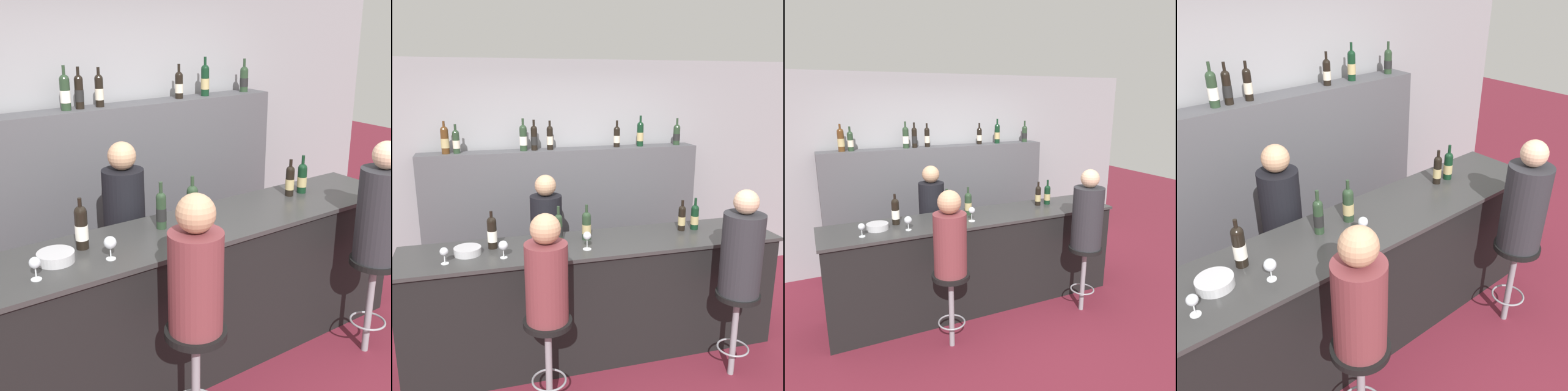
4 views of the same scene
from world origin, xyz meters
TOP-DOWN VIEW (x-y plane):
  - ground_plane at (0.00, 0.00)m, footprint 16.00×16.00m
  - wall_back at (0.00, 1.78)m, footprint 6.40×0.05m
  - bar_counter at (0.00, 0.31)m, footprint 3.23×0.66m
  - back_bar_cabinet at (0.00, 1.55)m, footprint 3.03×0.28m
  - wine_bottle_counter_0 at (-0.85, 0.40)m, footprint 0.08×0.08m
  - wine_bottle_counter_1 at (-0.30, 0.40)m, footprint 0.07×0.07m
  - wine_bottle_counter_2 at (-0.05, 0.40)m, footprint 0.08×0.08m
  - wine_bottle_counter_3 at (0.85, 0.40)m, footprint 0.07×0.07m
  - wine_bottle_counter_4 at (0.98, 0.40)m, footprint 0.07×0.07m
  - wine_bottle_backbar_2 at (-0.43, 1.55)m, footprint 0.08×0.08m
  - wine_bottle_backbar_3 at (-0.32, 1.55)m, footprint 0.07×0.07m
  - wine_bottle_backbar_4 at (-0.15, 1.55)m, footprint 0.07×0.07m
  - wine_bottle_backbar_5 at (0.60, 1.55)m, footprint 0.07×0.07m
  - wine_bottle_backbar_6 at (0.88, 1.55)m, footprint 0.07×0.07m
  - wine_bottle_backbar_7 at (1.33, 1.55)m, footprint 0.08×0.08m
  - wine_glass_0 at (-1.22, 0.17)m, footprint 0.06×0.06m
  - wine_glass_1 at (-0.78, 0.17)m, footprint 0.07×0.07m
  - wine_glass_2 at (-0.11, 0.17)m, footprint 0.07×0.07m
  - metal_bowl at (-1.05, 0.32)m, footprint 0.21×0.21m
  - bar_stool_left at (-0.53, -0.31)m, footprint 0.35×0.35m
  - guest_seated_left at (-0.53, -0.31)m, footprint 0.30×0.30m
  - bar_stool_right at (0.99, -0.31)m, footprint 0.35×0.35m
  - guest_seated_right at (0.99, -0.31)m, footprint 0.32×0.32m
  - bartender at (-0.32, 0.87)m, footprint 0.30×0.30m

SIDE VIEW (x-z plane):
  - ground_plane at x=0.00m, z-range 0.00..0.00m
  - bar_counter at x=0.00m, z-range 0.00..1.04m
  - bar_stool_left at x=-0.53m, z-range 0.20..0.94m
  - bar_stool_right at x=0.99m, z-range 0.20..0.94m
  - bartender at x=-0.32m, z-range -0.05..1.47m
  - back_bar_cabinet at x=0.00m, z-range 0.00..1.66m
  - metal_bowl at x=-1.05m, z-range 1.04..1.09m
  - guest_seated_left at x=-0.53m, z-range 0.69..1.47m
  - guest_seated_right at x=0.99m, z-range 0.68..1.52m
  - wine_glass_0 at x=-1.22m, z-range 1.06..1.19m
  - wine_glass_1 at x=-0.78m, z-range 1.06..1.20m
  - wine_glass_2 at x=-0.11m, z-range 1.07..1.22m
  - wine_bottle_counter_4 at x=0.98m, z-range 1.01..1.30m
  - wine_bottle_counter_3 at x=0.85m, z-range 1.01..1.30m
  - wine_bottle_counter_2 at x=-0.05m, z-range 1.01..1.32m
  - wine_bottle_counter_1 at x=-0.30m, z-range 1.01..1.32m
  - wine_bottle_counter_0 at x=-0.85m, z-range 1.01..1.33m
  - wall_back at x=0.00m, z-range 0.00..2.60m
  - wine_bottle_backbar_5 at x=0.60m, z-range 1.63..1.92m
  - wine_bottle_backbar_7 at x=1.33m, z-range 1.62..1.93m
  - wine_bottle_backbar_4 at x=-0.15m, z-range 1.63..1.94m
  - wine_bottle_backbar_3 at x=-0.32m, z-range 1.63..1.95m
  - wine_bottle_backbar_2 at x=-0.43m, z-range 1.63..1.96m
  - wine_bottle_backbar_6 at x=0.88m, z-range 1.63..1.97m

